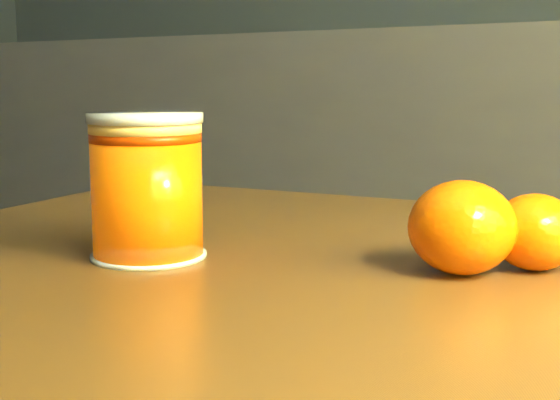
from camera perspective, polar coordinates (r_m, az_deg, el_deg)
The scene contains 4 objects.
kitchen_counter at distance 2.03m, azimuth 4.25°, elevation -1.04°, with size 3.15×0.60×0.90m, color #54545A.
juice_glass at distance 0.56m, azimuth -9.70°, elevation 0.96°, with size 0.08×0.08×0.10m.
orange_front at distance 0.53m, azimuth 13.17°, elevation -1.96°, with size 0.07×0.07×0.06m, color #FC6605.
orange_back at distance 0.55m, azimuth 18.15°, elevation -2.24°, with size 0.06×0.06×0.05m, color #FC6605.
Camera 1 is at (1.06, -0.24, 0.81)m, focal length 50.00 mm.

